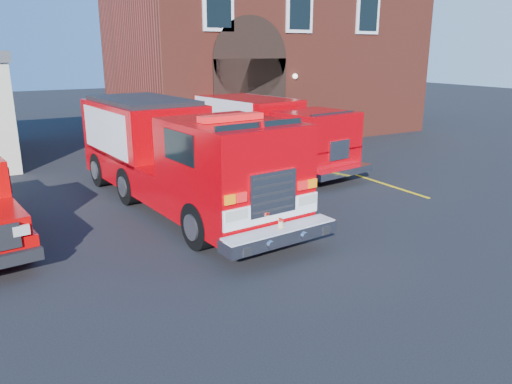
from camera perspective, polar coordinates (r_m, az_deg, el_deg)
ground at (r=12.63m, az=-2.70°, el=-4.37°), size 100.00×100.00×0.00m
parking_stripe_near at (r=17.12m, az=15.47°, el=0.56°), size 0.12×3.00×0.01m
parking_stripe_mid at (r=19.28m, az=9.22°, el=2.64°), size 0.12×3.00×0.01m
parking_stripe_far at (r=21.63m, az=4.27°, el=4.26°), size 0.12×3.00×0.01m
fire_station at (r=28.43m, az=0.68°, el=15.72°), size 15.20×10.20×8.45m
fire_engine at (r=14.34m, az=-9.05°, el=4.29°), size 3.57×9.79×2.95m
secondary_truck at (r=19.35m, az=1.20°, el=7.06°), size 3.54×8.10×2.54m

